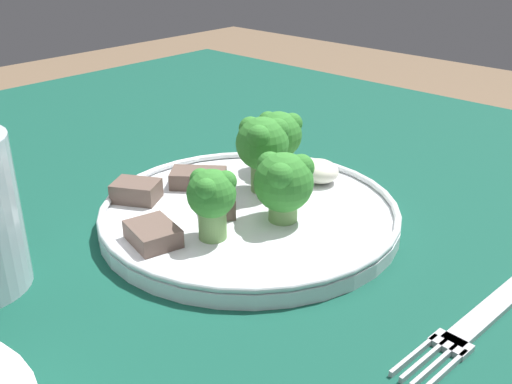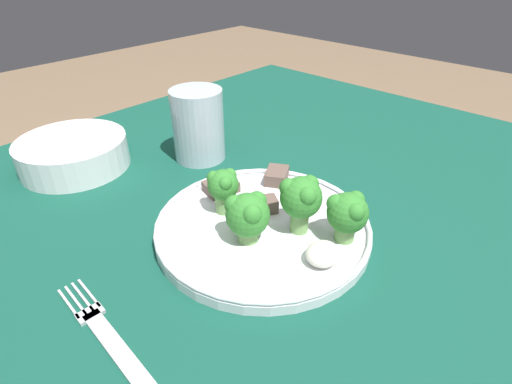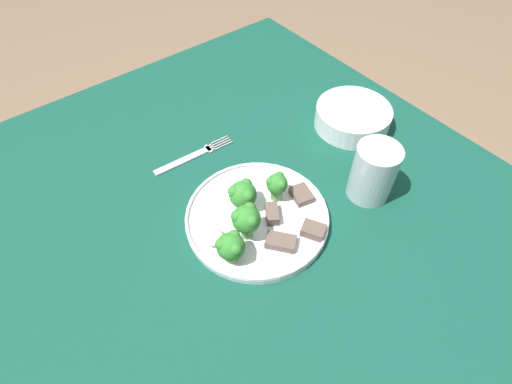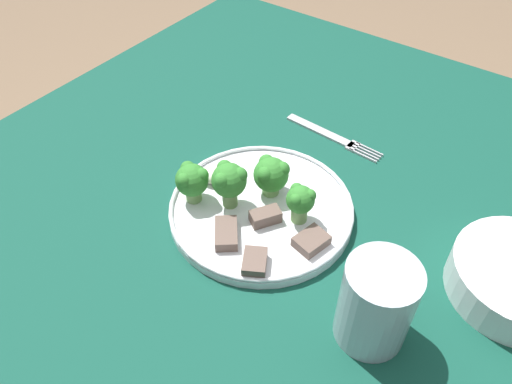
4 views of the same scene
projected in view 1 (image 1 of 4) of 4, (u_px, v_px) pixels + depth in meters
name	position (u px, v px, depth m)	size (l,w,h in m)	color
table	(244.00, 320.00, 0.56)	(1.13, 0.97, 0.76)	#114738
dinner_plate	(247.00, 215.00, 0.51)	(0.25, 0.25, 0.02)	white
fork	(482.00, 317.00, 0.39)	(0.03, 0.18, 0.00)	#B2B2B7
broccoli_floret_near_rim_left	(279.00, 135.00, 0.58)	(0.05, 0.05, 0.06)	#709E56
broccoli_floret_center_left	(212.00, 196.00, 0.45)	(0.04, 0.04, 0.06)	#709E56
broccoli_floret_back_left	(284.00, 181.00, 0.48)	(0.05, 0.05, 0.06)	#709E56
broccoli_floret_front_left	(262.00, 144.00, 0.53)	(0.05, 0.05, 0.07)	#709E56
meat_slice_front_slice	(218.00, 202.00, 0.50)	(0.05, 0.04, 0.02)	brown
meat_slice_middle_slice	(198.00, 178.00, 0.55)	(0.06, 0.05, 0.02)	brown
meat_slice_rear_slice	(153.00, 234.00, 0.46)	(0.05, 0.04, 0.01)	brown
meat_slice_edge_slice	(136.00, 191.00, 0.52)	(0.05, 0.04, 0.02)	brown
sauce_dollop	(319.00, 171.00, 0.56)	(0.04, 0.03, 0.02)	silver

